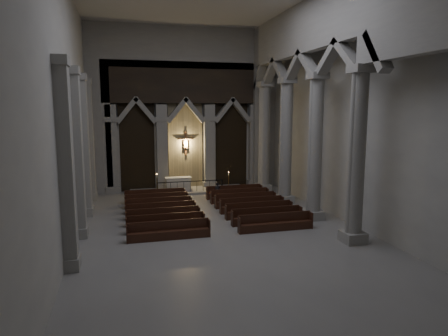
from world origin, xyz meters
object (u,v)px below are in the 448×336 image
at_px(altar_rail, 190,185).
at_px(candle_stand_right, 229,187).
at_px(altar, 178,184).
at_px(worshipper, 218,191).
at_px(candle_stand_left, 157,190).
at_px(pews, 208,210).

bearing_deg(altar_rail, candle_stand_right, -13.21).
bearing_deg(candle_stand_right, altar, 158.93).
bearing_deg(worshipper, candle_stand_left, 157.69).
relative_size(altar, candle_stand_right, 1.18).
xyz_separation_m(altar, candle_stand_left, (-1.64, -1.04, -0.19)).
distance_m(candle_stand_right, pews, 5.99).
xyz_separation_m(pews, worshipper, (1.52, 3.86, 0.28)).
distance_m(altar_rail, candle_stand_left, 2.44).
relative_size(pews, worshipper, 8.30).
height_order(candle_stand_left, candle_stand_right, candle_stand_left).
distance_m(altar_rail, pews, 5.98).
bearing_deg(candle_stand_right, altar_rail, 166.79).
xyz_separation_m(candle_stand_right, pews, (-2.70, -5.34, -0.15)).
bearing_deg(pews, candle_stand_right, 63.15).
height_order(altar, candle_stand_right, candle_stand_right).
height_order(altar_rail, worshipper, worshipper).
xyz_separation_m(altar_rail, candle_stand_left, (-2.41, -0.33, -0.19)).
distance_m(altar, candle_stand_left, 1.95).
distance_m(altar, candle_stand_right, 3.73).
xyz_separation_m(altar_rail, worshipper, (1.52, -2.12, -0.07)).
distance_m(pews, worshipper, 4.16).
bearing_deg(altar_rail, pews, -90.00).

